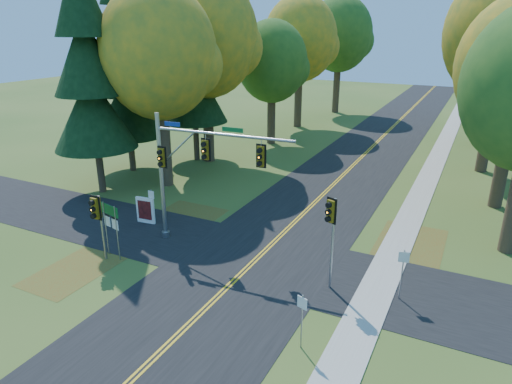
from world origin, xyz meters
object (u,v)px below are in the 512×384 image
at_px(traffic_mast, 191,164).
at_px(east_signal_pole, 331,221).
at_px(info_kiosk, 145,210).
at_px(route_sign_cluster, 111,220).

bearing_deg(traffic_mast, east_signal_pole, -12.31).
distance_m(east_signal_pole, info_kiosk, 12.65).
bearing_deg(info_kiosk, traffic_mast, -18.25).
relative_size(route_sign_cluster, info_kiosk, 1.81).
distance_m(traffic_mast, info_kiosk, 5.65).
distance_m(traffic_mast, route_sign_cluster, 4.94).
height_order(traffic_mast, east_signal_pole, traffic_mast).
height_order(east_signal_pole, route_sign_cluster, east_signal_pole).
xyz_separation_m(traffic_mast, route_sign_cluster, (-2.82, -3.23, -2.46)).
relative_size(east_signal_pole, route_sign_cluster, 1.51).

